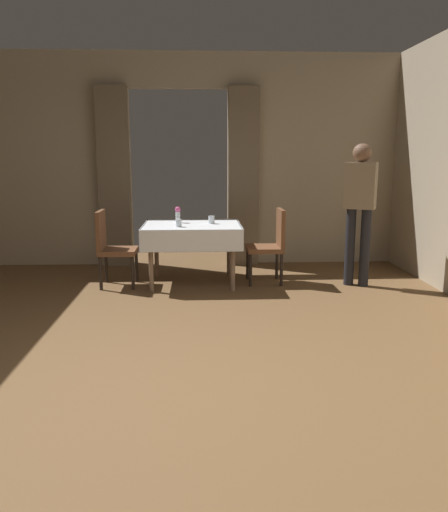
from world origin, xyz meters
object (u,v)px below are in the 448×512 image
glass_mid_c (179,223)px  chair_mid_left (111,245)px  chair_mid_right (271,242)px  person_waiter_by_doorway (360,203)px  flower_vase_mid (178,214)px  dining_table_mid (192,232)px  glass_mid_b (212,220)px

glass_mid_c → chair_mid_left: bearing=169.5°
chair_mid_right → person_waiter_by_doorway: bearing=-10.4°
flower_vase_mid → glass_mid_c: bearing=-86.4°
chair_mid_right → glass_mid_c: (-1.14, -0.24, 0.28)m
dining_table_mid → person_waiter_by_doorway: (2.02, -0.21, 0.37)m
glass_mid_c → person_waiter_by_doorway: bearing=1.2°
glass_mid_c → person_waiter_by_doorway: 2.19m
dining_table_mid → glass_mid_b: bearing=4.8°
flower_vase_mid → glass_mid_b: 0.44m
chair_mid_right → glass_mid_c: 1.19m
chair_mid_left → person_waiter_by_doorway: 3.04m
dining_table_mid → glass_mid_c: size_ratio=13.75×
dining_table_mid → glass_mid_c: bearing=-121.3°
flower_vase_mid → glass_mid_b: size_ratio=2.07×
chair_mid_right → chair_mid_left: size_ratio=1.00×
dining_table_mid → glass_mid_b: glass_mid_b is taller
flower_vase_mid → person_waiter_by_doorway: size_ratio=0.12×
glass_mid_c → glass_mid_b: bearing=34.6°
dining_table_mid → chair_mid_right: bearing=-0.9°
chair_mid_right → chair_mid_left: bearing=-177.6°
chair_mid_right → flower_vase_mid: bearing=172.2°
flower_vase_mid → glass_mid_c: (0.02, -0.39, -0.06)m
chair_mid_right → flower_vase_mid: 1.22m
dining_table_mid → flower_vase_mid: flower_vase_mid is taller
chair_mid_left → person_waiter_by_doorway: (3.00, -0.11, 0.51)m
person_waiter_by_doorway → glass_mid_b: bearing=172.8°
dining_table_mid → chair_mid_right: chair_mid_right is taller
chair_mid_right → person_waiter_by_doorway: person_waiter_by_doorway is taller
dining_table_mid → glass_mid_c: glass_mid_c is taller
dining_table_mid → chair_mid_left: size_ratio=1.28×
person_waiter_by_doorway → dining_table_mid: bearing=174.2°
dining_table_mid → flower_vase_mid: (-0.18, 0.14, 0.20)m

